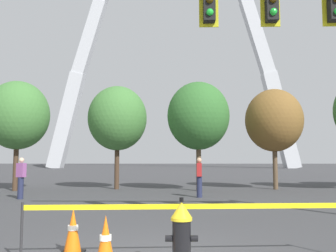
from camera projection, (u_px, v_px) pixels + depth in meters
fire_hydrant at (182, 235)px, 5.12m from camera, size 0.46×0.48×0.99m
caution_tape_barrier at (187, 219)px, 5.60m from camera, size 4.99×0.41×0.88m
traffic_cone_by_hydrant at (73, 231)px, 5.94m from camera, size 0.36×0.36×0.73m
traffic_cone_mid_sidewalk at (105, 242)px, 5.19m from camera, size 0.36×0.36×0.73m
monument_arch at (173, 44)px, 64.50m from camera, size 43.30×2.39×50.26m
tree_far_left at (18, 115)px, 17.98m from camera, size 3.08×3.08×5.39m
tree_left_mid at (117, 118)px, 18.96m from camera, size 3.05×3.05×5.33m
tree_center_left at (198, 116)px, 17.96m from camera, size 3.05×3.05×5.34m
tree_center_right at (274, 120)px, 18.83m from camera, size 2.95×2.95×5.16m
pedestrian_walking_left at (21, 178)px, 14.07m from camera, size 0.39×0.31×1.59m
pedestrian_standing_center at (199, 177)px, 14.66m from camera, size 0.22×0.35×1.59m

